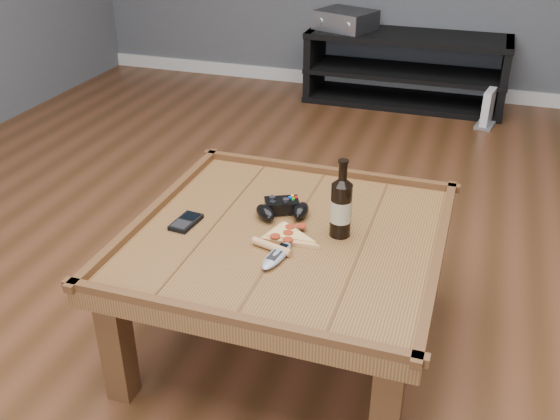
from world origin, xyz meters
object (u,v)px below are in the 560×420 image
(game_controller, at_px, (283,209))
(smartphone, at_px, (186,222))
(coffee_table, at_px, (287,248))
(game_console, at_px, (488,110))
(beer_bottle, at_px, (341,206))
(pizza_slice, at_px, (286,237))
(remote_control, at_px, (277,256))
(media_console, at_px, (405,70))
(av_receiver, at_px, (345,20))

(game_controller, distance_m, smartphone, 0.33)
(coffee_table, height_order, game_console, coffee_table)
(beer_bottle, bearing_deg, pizza_slice, -152.02)
(game_controller, height_order, remote_control, game_controller)
(coffee_table, distance_m, remote_control, 0.18)
(pizza_slice, bearing_deg, coffee_table, 115.46)
(media_console, distance_m, smartphone, 2.83)
(coffee_table, relative_size, av_receiver, 2.22)
(smartphone, bearing_deg, media_console, 88.78)
(beer_bottle, height_order, av_receiver, beer_bottle)
(pizza_slice, height_order, av_receiver, av_receiver)
(coffee_table, xyz_separation_m, smartphone, (-0.34, -0.05, 0.07))
(coffee_table, xyz_separation_m, game_controller, (-0.05, 0.11, 0.09))
(remote_control, distance_m, av_receiver, 2.94)
(game_controller, height_order, av_receiver, av_receiver)
(media_console, xyz_separation_m, beer_bottle, (0.17, -2.71, 0.31))
(beer_bottle, distance_m, remote_control, 0.27)
(remote_control, bearing_deg, media_console, 98.44)
(coffee_table, relative_size, media_console, 0.74)
(media_console, xyz_separation_m, game_console, (0.59, -0.29, -0.13))
(game_controller, xyz_separation_m, av_receiver, (-0.40, 2.64, 0.09))
(smartphone, xyz_separation_m, av_receiver, (-0.11, 2.80, 0.11))
(pizza_slice, height_order, smartphone, pizza_slice)
(coffee_table, xyz_separation_m, av_receiver, (-0.45, 2.75, 0.17))
(beer_bottle, xyz_separation_m, game_controller, (-0.22, 0.06, -0.08))
(game_controller, relative_size, av_receiver, 0.42)
(coffee_table, bearing_deg, game_controller, 116.09)
(smartphone, relative_size, game_console, 0.53)
(media_console, relative_size, game_console, 5.70)
(beer_bottle, bearing_deg, smartphone, -169.32)
(media_console, xyz_separation_m, game_controller, (-0.05, -2.64, 0.23))
(beer_bottle, height_order, game_controller, beer_bottle)
(media_console, relative_size, pizza_slice, 4.96)
(game_controller, relative_size, smartphone, 1.48)
(media_console, relative_size, smartphone, 10.72)
(coffee_table, distance_m, game_console, 2.55)
(av_receiver, bearing_deg, pizza_slice, -59.34)
(game_controller, bearing_deg, media_console, 63.90)
(pizza_slice, bearing_deg, av_receiver, 115.03)
(pizza_slice, relative_size, av_receiver, 0.61)
(game_controller, xyz_separation_m, remote_control, (0.07, -0.27, -0.01))
(game_controller, bearing_deg, coffee_table, -88.86)
(media_console, height_order, smartphone, media_console)
(remote_control, bearing_deg, smartphone, 171.50)
(media_console, distance_m, av_receiver, 0.55)
(game_controller, distance_m, game_console, 2.47)
(game_console, bearing_deg, smartphone, -100.27)
(coffee_table, bearing_deg, av_receiver, 99.34)
(pizza_slice, distance_m, smartphone, 0.35)
(game_controller, bearing_deg, pizza_slice, -93.00)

